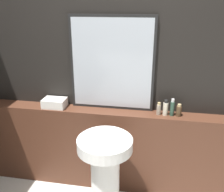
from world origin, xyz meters
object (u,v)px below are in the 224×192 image
Objects in this scene: mirror at (112,64)px; shampoo_bottle at (159,109)px; towel_stack at (55,103)px; conditioner_bottle at (165,108)px; lotion_bottle at (172,108)px; body_wash_bottle at (179,111)px; pedestal_sink at (105,170)px.

shampoo_bottle is (0.47, -0.08, -0.40)m from mirror.
conditioner_bottle reaches higher than towel_stack.
lotion_bottle is (0.06, 0.00, 0.01)m from conditioner_bottle.
mirror reaches higher than towel_stack.
conditioner_bottle is 0.13m from body_wash_bottle.
shampoo_bottle is at bearing 180.00° from lotion_bottle.
shampoo_bottle is at bearing 0.00° from towel_stack.
pedestal_sink is at bearing -35.80° from towel_stack.
lotion_bottle reaches higher than towel_stack.
shampoo_bottle is 1.03× the size of body_wash_bottle.
mirror is 0.71m from lotion_bottle.
conditioner_bottle is (0.50, 0.44, 0.44)m from pedestal_sink.
body_wash_bottle is at bearing 0.00° from conditioner_bottle.
conditioner_bottle is at bearing 180.00° from lotion_bottle.
towel_stack is 1.11m from conditioner_bottle.
mirror is 0.62m from shampoo_bottle.
shampoo_bottle is at bearing 180.00° from body_wash_bottle.
pedestal_sink is 0.84m from lotion_bottle.
towel_stack is at bearing 180.00° from conditioner_bottle.
towel_stack is 1.18m from lotion_bottle.
lotion_bottle is at bearing 0.00° from towel_stack.
lotion_bottle reaches higher than conditioner_bottle.
towel_stack is (-0.62, 0.44, 0.41)m from pedestal_sink.
lotion_bottle is at bearing 38.38° from pedestal_sink.
body_wash_bottle is at bearing 35.44° from pedestal_sink.
lotion_bottle is 1.41× the size of body_wash_bottle.
mirror reaches higher than shampoo_bottle.
mirror is at bearing 7.74° from towel_stack.
pedestal_sink is 7.03× the size of body_wash_bottle.
shampoo_bottle is 0.13m from lotion_bottle.
pedestal_sink is 0.80m from conditioner_bottle.
lotion_bottle is at bearing 0.00° from shampoo_bottle.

